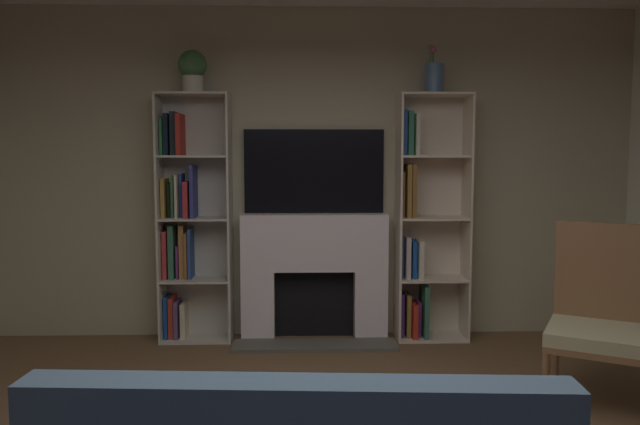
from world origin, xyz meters
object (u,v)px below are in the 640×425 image
at_px(bookshelf_left, 188,222).
at_px(vase_with_flowers, 434,77).
at_px(bookshelf_right, 422,227).
at_px(fireplace, 314,272).
at_px(tv, 314,171).
at_px(potted_plant, 193,69).
at_px(armchair, 600,317).

xyz_separation_m(bookshelf_left, vase_with_flowers, (2.08, -0.04, 1.21)).
relative_size(bookshelf_left, bookshelf_right, 1.00).
xyz_separation_m(fireplace, bookshelf_left, (-1.08, 0.01, 0.44)).
distance_m(tv, potted_plant, 1.32).
distance_m(tv, armchair, 2.51).
height_order(bookshelf_left, potted_plant, potted_plant).
distance_m(bookshelf_left, bookshelf_right, 2.01).
height_order(bookshelf_right, potted_plant, potted_plant).
distance_m(potted_plant, vase_with_flowers, 2.01).
bearing_deg(bookshelf_left, fireplace, -0.76).
bearing_deg(bookshelf_left, vase_with_flowers, -1.10).
xyz_separation_m(fireplace, tv, (0.00, 0.09, 0.86)).
distance_m(potted_plant, armchair, 3.57).
bearing_deg(bookshelf_right, bookshelf_left, 179.62).
bearing_deg(fireplace, bookshelf_right, 0.07).
xyz_separation_m(fireplace, vase_with_flowers, (1.00, -0.03, 1.65)).
distance_m(tv, bookshelf_right, 1.05).
height_order(fireplace, vase_with_flowers, vase_with_flowers).
height_order(potted_plant, armchair, potted_plant).
bearing_deg(tv, potted_plant, -173.20).
xyz_separation_m(bookshelf_right, potted_plant, (-1.94, -0.03, 1.32)).
bearing_deg(fireplace, potted_plant, -178.50).
height_order(fireplace, tv, tv).
bearing_deg(potted_plant, armchair, -27.41).
relative_size(fireplace, bookshelf_left, 0.64).
distance_m(tv, bookshelf_left, 1.16).
bearing_deg(armchair, bookshelf_right, 119.71).
xyz_separation_m(fireplace, bookshelf_right, (0.93, 0.00, 0.39)).
bearing_deg(vase_with_flowers, potted_plant, -179.98).
xyz_separation_m(tv, armchair, (1.77, -1.56, -0.88)).
height_order(potted_plant, vase_with_flowers, vase_with_flowers).
xyz_separation_m(tv, vase_with_flowers, (1.00, -0.12, 0.79)).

